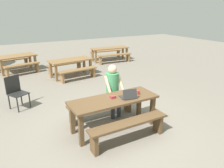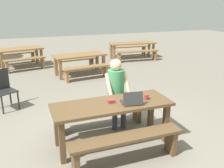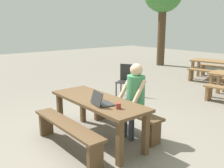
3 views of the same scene
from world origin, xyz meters
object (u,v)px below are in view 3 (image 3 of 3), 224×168
object	(u,v)px
small_pouch	(98,97)
plastic_chair	(126,80)
picnic_table_front	(98,105)
coffee_mug	(118,106)
picnic_table_mid	(215,64)
person_seated	(135,95)
laptop	(101,101)

from	to	relation	value
small_pouch	plastic_chair	distance (m)	2.91
picnic_table_front	coffee_mug	bearing A→B (deg)	-4.51
coffee_mug	plastic_chair	xyz separation A→B (m)	(-2.42, 2.35, -0.32)
plastic_chair	picnic_table_mid	world-z (taller)	plastic_chair
small_pouch	person_seated	xyz separation A→B (m)	(0.32, 0.56, 0.02)
person_seated	picnic_table_mid	world-z (taller)	person_seated
laptop	coffee_mug	xyz separation A→B (m)	(0.32, 0.09, -0.01)
small_pouch	picnic_table_mid	bearing A→B (deg)	101.94
picnic_table_front	small_pouch	xyz separation A→B (m)	(-0.01, 0.02, 0.14)
small_pouch	plastic_chair	world-z (taller)	plastic_chair
small_pouch	picnic_table_front	bearing A→B (deg)	-60.69
laptop	plastic_chair	size ratio (longest dim) A/B	0.41
picnic_table_front	plastic_chair	distance (m)	2.93
coffee_mug	person_seated	distance (m)	0.71
small_pouch	plastic_chair	xyz separation A→B (m)	(-1.79, 2.28, -0.30)
picnic_table_front	person_seated	bearing A→B (deg)	62.22
laptop	person_seated	distance (m)	0.72
laptop	small_pouch	distance (m)	0.35
coffee_mug	picnic_table_mid	world-z (taller)	coffee_mug
coffee_mug	person_seated	xyz separation A→B (m)	(-0.30, 0.64, 0.00)
picnic_table_front	coffee_mug	distance (m)	0.64
picnic_table_front	plastic_chair	world-z (taller)	plastic_chair
picnic_table_front	plastic_chair	bearing A→B (deg)	128.00
coffee_mug	plastic_chair	distance (m)	3.39
laptop	picnic_table_front	bearing A→B (deg)	-15.15
picnic_table_front	laptop	bearing A→B (deg)	-24.59
laptop	coffee_mug	size ratio (longest dim) A/B	4.12
picnic_table_mid	coffee_mug	bearing A→B (deg)	-84.86
picnic_table_front	laptop	size ratio (longest dim) A/B	5.41
small_pouch	coffee_mug	xyz separation A→B (m)	(0.63, -0.07, 0.02)
picnic_table_mid	laptop	bearing A→B (deg)	-87.71
plastic_chair	person_seated	bearing A→B (deg)	-67.19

